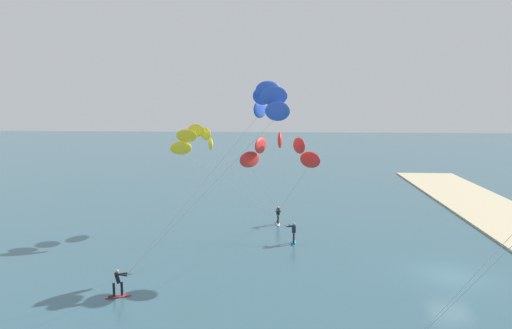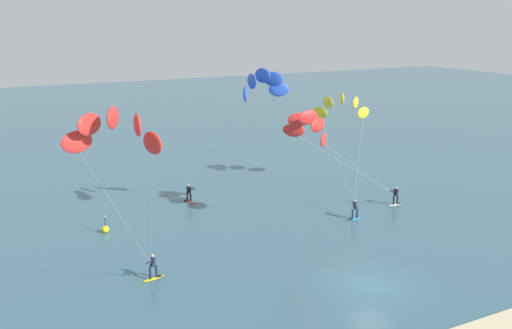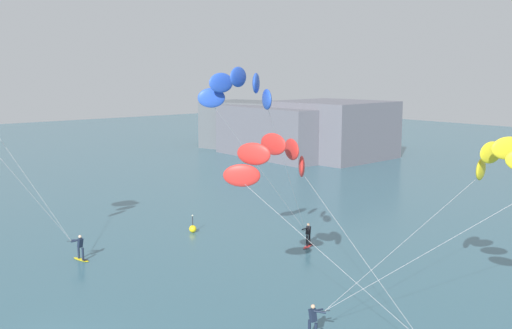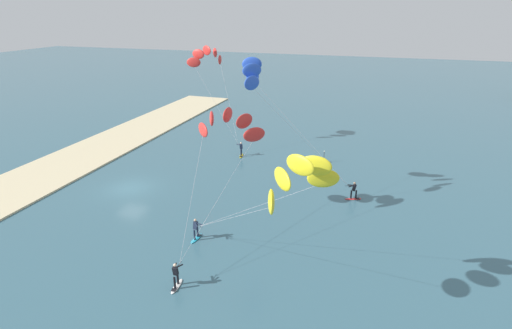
{
  "view_description": "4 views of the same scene",
  "coord_description": "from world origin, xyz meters",
  "px_view_note": "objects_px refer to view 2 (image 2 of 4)",
  "views": [
    {
      "loc": [
        -28.73,
        10.9,
        11.47
      ],
      "look_at": [
        -0.16,
        12.59,
        7.21
      ],
      "focal_mm": 32.16,
      "sensor_mm": 36.0,
      "label": 1
    },
    {
      "loc": [
        -20.97,
        -25.13,
        15.97
      ],
      "look_at": [
        -2.5,
        10.65,
        5.5
      ],
      "focal_mm": 39.87,
      "sensor_mm": 36.0,
      "label": 2
    },
    {
      "loc": [
        24.07,
        -8.74,
        12.12
      ],
      "look_at": [
        -2.1,
        13.71,
        6.74
      ],
      "focal_mm": 41.91,
      "sensor_mm": 36.0,
      "label": 3
    },
    {
      "loc": [
        29.48,
        22.33,
        15.99
      ],
      "look_at": [
        1.82,
        13.18,
        4.69
      ],
      "focal_mm": 28.47,
      "sensor_mm": 36.0,
      "label": 4
    }
  ],
  "objects_px": {
    "kitesurfer_nearshore": "(116,138)",
    "kitesurfer_mid_water": "(259,90)",
    "marker_buoy": "(105,229)",
    "kitesurfer_downwind": "(342,110)",
    "kitesurfer_far_out": "(312,130)"
  },
  "relations": [
    {
      "from": "kitesurfer_mid_water",
      "to": "marker_buoy",
      "type": "bearing_deg",
      "value": 159.57
    },
    {
      "from": "kitesurfer_downwind",
      "to": "marker_buoy",
      "type": "bearing_deg",
      "value": -175.52
    },
    {
      "from": "kitesurfer_far_out",
      "to": "kitesurfer_mid_water",
      "type": "bearing_deg",
      "value": 165.34
    },
    {
      "from": "kitesurfer_mid_water",
      "to": "marker_buoy",
      "type": "relative_size",
      "value": 8.97
    },
    {
      "from": "kitesurfer_far_out",
      "to": "marker_buoy",
      "type": "height_order",
      "value": "kitesurfer_far_out"
    },
    {
      "from": "kitesurfer_far_out",
      "to": "kitesurfer_downwind",
      "type": "xyz_separation_m",
      "value": [
        7.85,
        6.99,
        0.0
      ]
    },
    {
      "from": "kitesurfer_far_out",
      "to": "kitesurfer_nearshore",
      "type": "bearing_deg",
      "value": -151.92
    },
    {
      "from": "kitesurfer_nearshore",
      "to": "kitesurfer_downwind",
      "type": "xyz_separation_m",
      "value": [
        25.12,
        16.2,
        -2.71
      ]
    },
    {
      "from": "kitesurfer_mid_water",
      "to": "marker_buoy",
      "type": "xyz_separation_m",
      "value": [
        -11.04,
        4.11,
        -10.44
      ]
    },
    {
      "from": "kitesurfer_far_out",
      "to": "kitesurfer_downwind",
      "type": "distance_m",
      "value": 10.51
    },
    {
      "from": "kitesurfer_nearshore",
      "to": "kitesurfer_far_out",
      "type": "bearing_deg",
      "value": 28.08
    },
    {
      "from": "kitesurfer_downwind",
      "to": "marker_buoy",
      "type": "relative_size",
      "value": 7.65
    },
    {
      "from": "kitesurfer_nearshore",
      "to": "kitesurfer_mid_water",
      "type": "xyz_separation_m",
      "value": [
        13.17,
        10.29,
        0.46
      ]
    },
    {
      "from": "kitesurfer_nearshore",
      "to": "marker_buoy",
      "type": "relative_size",
      "value": 8.62
    },
    {
      "from": "kitesurfer_mid_water",
      "to": "kitesurfer_downwind",
      "type": "relative_size",
      "value": 1.17
    }
  ]
}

